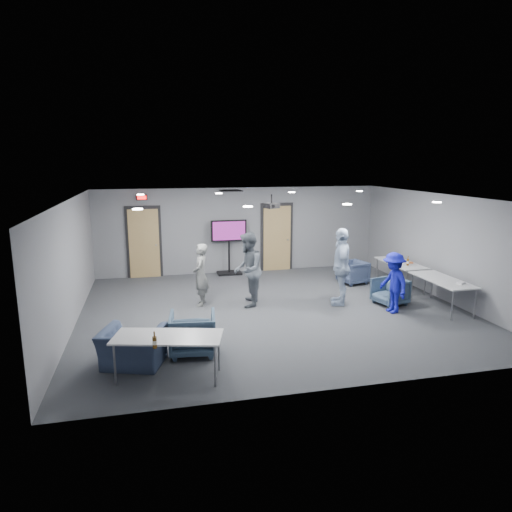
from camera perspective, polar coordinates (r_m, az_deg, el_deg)
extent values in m
plane|color=#33353A|center=(11.09, 2.13, -6.71)|extent=(9.00, 9.00, 0.00)
plane|color=white|center=(10.55, 2.25, 7.33)|extent=(9.00, 9.00, 0.00)
cube|color=slate|center=(14.58, -1.98, 3.24)|extent=(9.00, 0.02, 2.70)
cube|color=slate|center=(7.09, 10.82, -6.27)|extent=(9.00, 0.02, 2.70)
cube|color=slate|center=(10.51, -22.21, -1.01)|extent=(0.02, 8.00, 2.70)
cube|color=slate|center=(12.68, 22.20, 1.07)|extent=(0.02, 8.00, 2.70)
cube|color=black|center=(14.32, -13.81, 1.66)|extent=(1.06, 0.06, 2.24)
cube|color=tan|center=(14.29, -13.81, 1.51)|extent=(0.90, 0.05, 2.10)
cylinder|color=gray|center=(14.24, -12.39, 1.34)|extent=(0.04, 0.10, 0.04)
cube|color=black|center=(14.87, 2.59, 2.35)|extent=(1.06, 0.06, 2.24)
cube|color=tan|center=(14.83, 2.63, 2.21)|extent=(0.90, 0.05, 2.10)
cylinder|color=gray|center=(14.89, 3.98, 2.04)|extent=(0.04, 0.10, 0.04)
cube|color=black|center=(14.12, -14.09, 7.11)|extent=(0.32, 0.06, 0.16)
cube|color=#FF0C0C|center=(14.08, -14.09, 7.10)|extent=(0.26, 0.02, 0.11)
cube|color=black|center=(13.17, -3.15, 8.16)|extent=(0.60, 0.60, 0.03)
cylinder|color=white|center=(8.38, -14.58, 5.69)|extent=(0.18, 0.18, 0.02)
cylinder|color=white|center=(11.97, -14.25, 7.45)|extent=(0.18, 0.18, 0.02)
cylinder|color=white|center=(8.57, -1.03, 6.20)|extent=(0.18, 0.18, 0.02)
cylinder|color=white|center=(12.10, -4.66, 7.81)|extent=(0.18, 0.18, 0.02)
cylinder|color=white|center=(9.20, 11.32, 6.36)|extent=(0.18, 0.18, 0.02)
cylinder|color=white|center=(12.56, 4.49, 7.96)|extent=(0.18, 0.18, 0.02)
cylinder|color=white|center=(10.19, 21.68, 6.27)|extent=(0.18, 0.18, 0.02)
cylinder|color=white|center=(13.30, 12.81, 7.92)|extent=(0.18, 0.18, 0.02)
imported|color=gray|center=(11.31, -6.93, -2.34)|extent=(0.50, 0.64, 1.55)
imported|color=#4E555E|center=(11.14, -1.06, -1.71)|extent=(0.92, 1.05, 1.84)
imported|color=#A9BDD9|center=(11.46, 10.60, -1.31)|extent=(0.82, 1.22, 1.92)
imported|color=#181C9D|center=(11.18, 16.80, -3.22)|extent=(0.60, 0.97, 1.44)
imported|color=#343F5A|center=(13.60, 12.00, -2.01)|extent=(0.87, 0.86, 0.67)
imported|color=#3D526A|center=(11.87, 16.40, -4.28)|extent=(0.87, 0.86, 0.66)
imported|color=#3E546C|center=(8.66, -7.92, -9.53)|extent=(0.92, 0.94, 0.78)
imported|color=#394763|center=(8.38, -15.17, -10.98)|extent=(1.27, 1.19, 0.67)
cube|color=silver|center=(13.41, 17.63, -0.83)|extent=(0.73, 1.75, 0.03)
cylinder|color=gray|center=(14.02, 14.90, -1.66)|extent=(0.04, 0.04, 0.70)
cylinder|color=gray|center=(12.69, 18.24, -3.27)|extent=(0.04, 0.04, 0.70)
cylinder|color=gray|center=(14.29, 16.91, -1.53)|extent=(0.04, 0.04, 0.70)
cylinder|color=gray|center=(12.99, 20.38, -3.08)|extent=(0.04, 0.04, 0.70)
cube|color=silver|center=(11.86, 22.29, -2.78)|extent=(0.75, 1.79, 0.03)
cylinder|color=gray|center=(12.45, 18.89, -3.60)|extent=(0.04, 0.04, 0.70)
cylinder|color=gray|center=(11.16, 23.31, -5.70)|extent=(0.04, 0.04, 0.70)
cylinder|color=gray|center=(12.76, 21.13, -3.39)|extent=(0.04, 0.04, 0.70)
cylinder|color=gray|center=(11.51, 25.68, -5.39)|extent=(0.04, 0.04, 0.70)
cube|color=silver|center=(7.67, -10.97, -9.89)|extent=(1.89, 1.15, 0.03)
cylinder|color=gray|center=(7.95, -4.66, -11.75)|extent=(0.04, 0.04, 0.70)
cylinder|color=gray|center=(8.27, -15.97, -11.24)|extent=(0.04, 0.04, 0.70)
cylinder|color=gray|center=(7.43, -5.13, -13.52)|extent=(0.04, 0.04, 0.70)
cylinder|color=gray|center=(7.77, -17.24, -12.86)|extent=(0.04, 0.04, 0.70)
cylinder|color=#55350E|center=(7.21, -12.55, -10.50)|extent=(0.07, 0.07, 0.18)
cylinder|color=#55350E|center=(7.16, -12.60, -9.51)|extent=(0.02, 0.02, 0.08)
cylinder|color=beige|center=(7.21, -12.55, -10.50)|extent=(0.07, 0.07, 0.06)
cylinder|color=#55350E|center=(13.06, 18.44, -0.75)|extent=(0.06, 0.06, 0.18)
cylinder|color=#55350E|center=(13.03, 18.47, -0.19)|extent=(0.02, 0.02, 0.08)
cylinder|color=beige|center=(13.06, 18.44, -0.75)|extent=(0.07, 0.07, 0.06)
cube|color=#C26130|center=(13.36, 18.63, -0.79)|extent=(0.18, 0.13, 0.04)
cube|color=silver|center=(11.58, 24.25, -3.09)|extent=(0.24, 0.21, 0.05)
cube|color=black|center=(14.52, -3.36, -2.12)|extent=(0.75, 0.53, 0.06)
cylinder|color=black|center=(14.37, -3.39, 0.45)|extent=(0.06, 0.06, 1.28)
cube|color=black|center=(14.25, -3.42, 3.19)|extent=(1.12, 0.07, 0.66)
cube|color=#6D1866|center=(14.20, -3.39, 3.16)|extent=(1.02, 0.01, 0.58)
cylinder|color=black|center=(11.70, 1.97, 7.19)|extent=(0.04, 0.04, 0.22)
cube|color=black|center=(11.71, 1.97, 6.31)|extent=(0.41, 0.39, 0.13)
cylinder|color=black|center=(11.57, 2.16, 6.24)|extent=(0.08, 0.06, 0.08)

